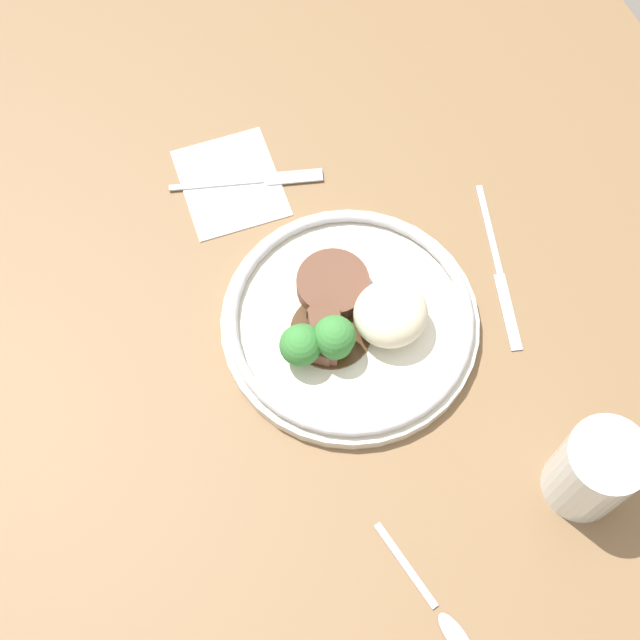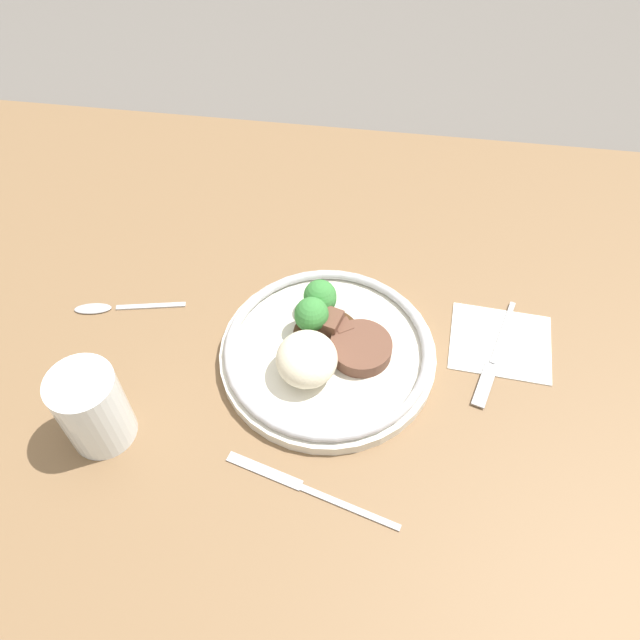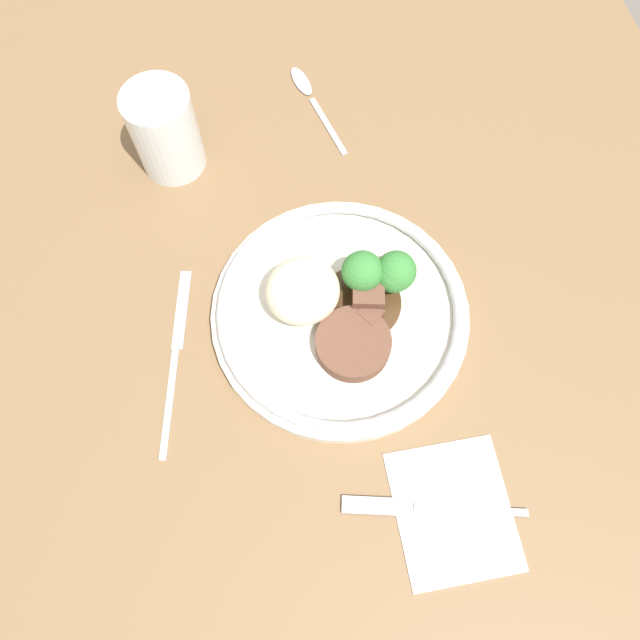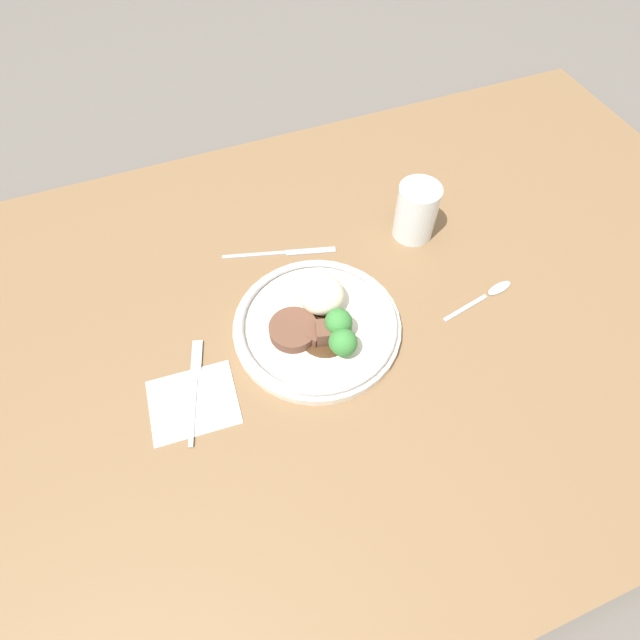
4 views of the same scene
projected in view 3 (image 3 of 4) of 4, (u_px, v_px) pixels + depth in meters
ground_plane at (320, 292)px, 0.71m from camera, size 8.00×8.00×0.00m
dining_table at (320, 285)px, 0.69m from camera, size 1.58×0.98×0.03m
napkin at (453, 511)px, 0.58m from camera, size 0.13×0.12×0.00m
plate at (341, 307)px, 0.64m from camera, size 0.27×0.27×0.07m
juice_glass at (166, 134)px, 0.69m from camera, size 0.07×0.07×0.10m
fork at (416, 508)px, 0.58m from camera, size 0.06×0.17×0.00m
knife at (176, 351)px, 0.64m from camera, size 0.20×0.06×0.00m
spoon at (308, 92)px, 0.77m from camera, size 0.15×0.04×0.01m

